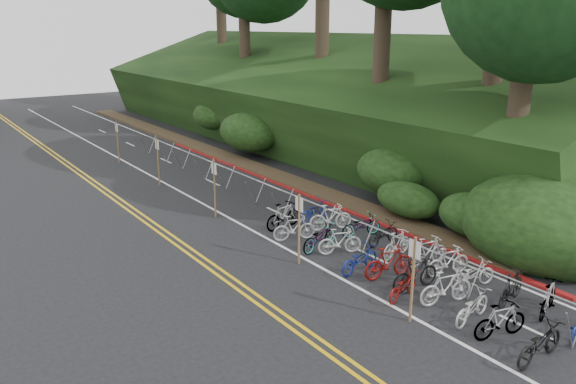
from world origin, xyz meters
name	(u,v)px	position (x,y,z in m)	size (l,w,h in m)	color
ground	(391,330)	(0.00, 0.00, 0.00)	(120.00, 120.00, 0.00)	black
road_markings	(227,222)	(0.63, 10.10, 0.00)	(7.47, 80.00, 0.01)	gold
red_curb	(298,191)	(5.70, 12.00, 0.05)	(0.25, 28.00, 0.10)	maroon
embankment	(324,110)	(12.96, 19.04, 2.57)	(14.30, 48.14, 9.11)	black
bike_rack_front	(519,293)	(3.09, -1.71, 0.92)	(1.17, 3.40, 1.24)	gray
bike_racks_rest	(240,179)	(3.00, 13.00, 0.85)	(1.14, 23.00, 1.17)	gray
signpost_near	(413,274)	(0.78, 0.05, 1.43)	(0.08, 0.40, 2.50)	brown
signposts_rest	(184,170)	(0.60, 14.00, 1.43)	(0.08, 18.40, 2.50)	brown
bike_front	(403,286)	(1.61, 1.14, 0.41)	(1.57, 0.55, 0.82)	maroon
bike_valet	(404,259)	(2.97, 2.35, 0.49)	(3.46, 13.17, 1.10)	black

